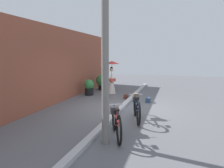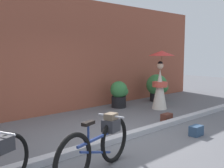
% 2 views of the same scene
% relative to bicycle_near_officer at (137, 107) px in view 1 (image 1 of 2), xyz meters
% --- Properties ---
extents(ground_plane, '(30.00, 30.00, 0.00)m').
position_rel_bicycle_near_officer_xyz_m(ground_plane, '(1.40, 0.84, -0.44)').
color(ground_plane, slate).
extents(building_wall, '(14.00, 0.40, 3.50)m').
position_rel_bicycle_near_officer_xyz_m(building_wall, '(1.40, 4.12, 1.31)').
color(building_wall, brown).
rests_on(building_wall, ground_plane).
extents(sidewalk_curb, '(14.00, 0.20, 0.12)m').
position_rel_bicycle_near_officer_xyz_m(sidewalk_curb, '(1.40, 0.84, -0.38)').
color(sidewalk_curb, '#B2B2B7').
rests_on(sidewalk_curb, ground_plane).
extents(bicycle_near_officer, '(1.79, 0.63, 0.85)m').
position_rel_bicycle_near_officer_xyz_m(bicycle_near_officer, '(0.00, 0.00, 0.00)').
color(bicycle_near_officer, black).
rests_on(bicycle_near_officer, ground_plane).
extents(bicycle_far_side, '(1.65, 0.75, 0.84)m').
position_rel_bicycle_near_officer_xyz_m(bicycle_far_side, '(-1.63, 0.28, -0.02)').
color(bicycle_far_side, black).
rests_on(bicycle_far_side, ground_plane).
extents(person_with_parasol, '(0.85, 0.85, 1.88)m').
position_rel_bicycle_near_officer_xyz_m(person_with_parasol, '(4.45, 2.25, 0.52)').
color(person_with_parasol, silver).
rests_on(person_with_parasol, ground_plane).
extents(potted_plant_by_door, '(0.58, 0.57, 0.88)m').
position_rel_bicycle_near_officer_xyz_m(potted_plant_by_door, '(3.63, 3.30, 0.03)').
color(potted_plant_by_door, black).
rests_on(potted_plant_by_door, ground_plane).
extents(potted_plant_small, '(0.81, 0.79, 1.01)m').
position_rel_bicycle_near_officer_xyz_m(potted_plant_small, '(5.53, 3.19, 0.11)').
color(potted_plant_small, black).
rests_on(potted_plant_small, ground_plane).
extents(backpack_on_pavement, '(0.31, 0.19, 0.21)m').
position_rel_bicycle_near_officer_xyz_m(backpack_on_pavement, '(3.30, 1.13, -0.33)').
color(backpack_on_pavement, '#592D23').
rests_on(backpack_on_pavement, ground_plane).
extents(backpack_spare, '(0.31, 0.20, 0.23)m').
position_rel_bicycle_near_officer_xyz_m(backpack_spare, '(2.75, -0.07, -0.32)').
color(backpack_spare, navy).
rests_on(backpack_spare, ground_plane).
extents(utility_pole, '(0.18, 0.18, 4.80)m').
position_rel_bicycle_near_officer_xyz_m(utility_pole, '(-2.14, 0.41, 1.96)').
color(utility_pole, slate).
rests_on(utility_pole, ground_plane).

